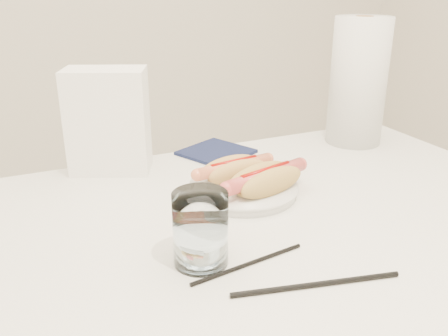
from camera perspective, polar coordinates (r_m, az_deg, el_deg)
name	(u,v)px	position (r m, az deg, el deg)	size (l,w,h in m)	color
table	(252,256)	(0.86, 3.30, -10.24)	(1.20, 0.80, 0.75)	white
plate	(243,190)	(0.94, 2.28, -2.61)	(0.20, 0.20, 0.02)	white
hotdog_left	(234,170)	(0.96, 1.16, -0.20)	(0.17, 0.08, 0.05)	tan
hotdog_right	(265,180)	(0.91, 4.85, -1.40)	(0.19, 0.11, 0.05)	tan
water_glass	(201,229)	(0.71, -2.76, -7.11)	(0.08, 0.08, 0.11)	white
chopstick_near	(248,264)	(0.72, 2.86, -11.11)	(0.01, 0.01, 0.19)	black
chopstick_far	(317,284)	(0.69, 10.75, -13.19)	(0.01, 0.01, 0.24)	black
napkin_box	(108,121)	(1.05, -13.37, 5.34)	(0.16, 0.09, 0.22)	white
navy_napkin	(216,152)	(1.15, -0.92, 1.85)	(0.14, 0.14, 0.01)	#131A3C
paper_towel_roll	(358,82)	(1.24, 15.39, 9.67)	(0.14, 0.14, 0.30)	silver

